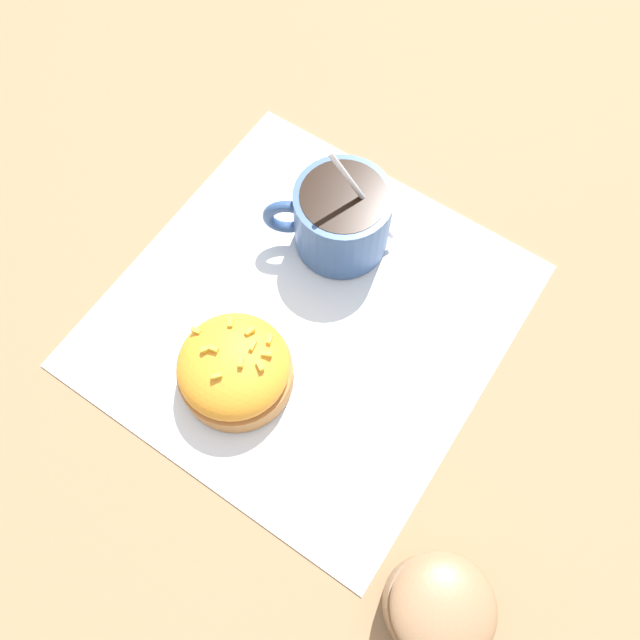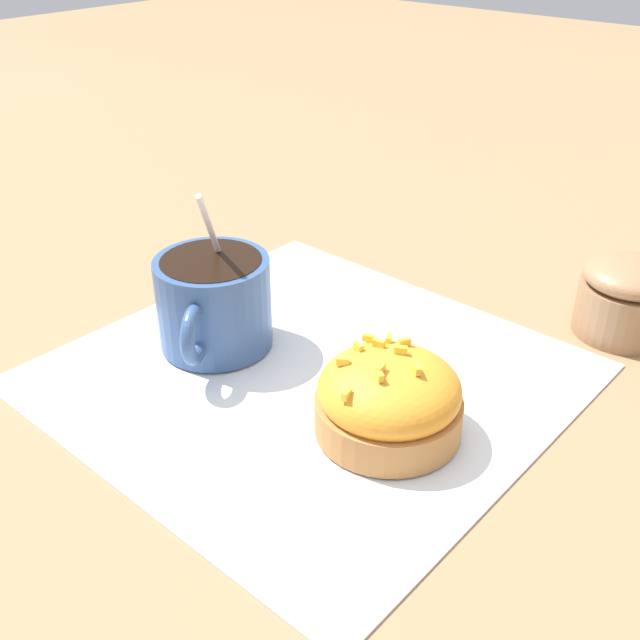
{
  "view_description": "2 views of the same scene",
  "coord_description": "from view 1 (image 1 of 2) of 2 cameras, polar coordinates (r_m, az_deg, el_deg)",
  "views": [
    {
      "loc": [
        -0.16,
        -0.12,
        0.45
      ],
      "look_at": [
        -0.01,
        -0.02,
        0.03
      ],
      "focal_mm": 35.0,
      "sensor_mm": 36.0,
      "label": 1
    },
    {
      "loc": [
        -0.26,
        0.3,
        0.28
      ],
      "look_at": [
        0.0,
        -0.01,
        0.03
      ],
      "focal_mm": 42.0,
      "sensor_mm": 36.0,
      "label": 2
    }
  ],
  "objects": [
    {
      "name": "sugar_bowl",
      "position": [
        0.43,
        10.79,
        -24.4
      ],
      "size": [
        0.07,
        0.07,
        0.06
      ],
      "color": "#99704C",
      "rests_on": "ground_plane"
    },
    {
      "name": "frosted_pastry",
      "position": [
        0.46,
        -7.82,
        -4.43
      ],
      "size": [
        0.08,
        0.08,
        0.05
      ],
      "color": "#B2753D",
      "rests_on": "paper_napkin"
    },
    {
      "name": "ground_plane",
      "position": [
        0.49,
        -1.18,
        0.45
      ],
      "size": [
        3.0,
        3.0,
        0.0
      ],
      "primitive_type": "plane",
      "color": "#93704C"
    },
    {
      "name": "coffee_cup",
      "position": [
        0.49,
        1.88,
        9.42
      ],
      "size": [
        0.08,
        0.09,
        0.11
      ],
      "color": "#335184",
      "rests_on": "paper_napkin"
    },
    {
      "name": "paper_napkin",
      "position": [
        0.49,
        -1.18,
        0.52
      ],
      "size": [
        0.3,
        0.3,
        0.0
      ],
      "color": "white",
      "rests_on": "ground_plane"
    }
  ]
}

